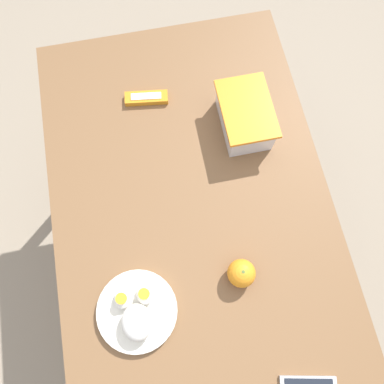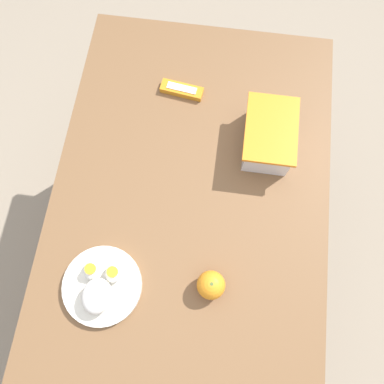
# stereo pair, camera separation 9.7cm
# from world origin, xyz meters

# --- Properties ---
(ground_plane) EXTENTS (10.00, 10.00, 0.00)m
(ground_plane) POSITION_xyz_m (0.00, 0.00, 0.00)
(ground_plane) COLOR gray
(table) EXTENTS (1.26, 0.74, 0.74)m
(table) POSITION_xyz_m (0.00, 0.00, 0.63)
(table) COLOR brown
(table) RESTS_ON ground_plane
(food_container) EXTENTS (0.20, 0.14, 0.09)m
(food_container) POSITION_xyz_m (-0.25, 0.19, 0.78)
(food_container) COLOR white
(food_container) RESTS_ON table
(orange_fruit) EXTENTS (0.07, 0.07, 0.07)m
(orange_fruit) POSITION_xyz_m (0.15, 0.08, 0.77)
(orange_fruit) COLOR orange
(orange_fruit) RESTS_ON table
(rice_plate) EXTENTS (0.19, 0.19, 0.07)m
(rice_plate) POSITION_xyz_m (0.19, -0.18, 0.76)
(rice_plate) COLOR silver
(rice_plate) RESTS_ON table
(candy_bar) EXTENTS (0.05, 0.13, 0.02)m
(candy_bar) POSITION_xyz_m (-0.39, -0.07, 0.74)
(candy_bar) COLOR orange
(candy_bar) RESTS_ON table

